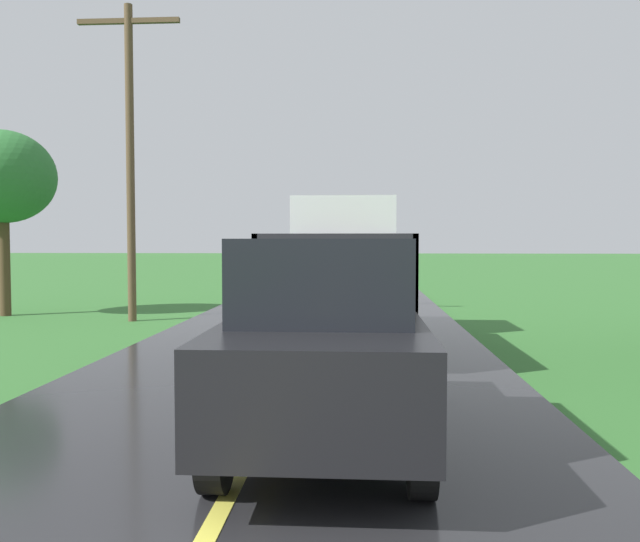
% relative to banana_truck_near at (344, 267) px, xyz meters
% --- Properties ---
extents(banana_truck_near, '(2.38, 5.82, 2.80)m').
position_rel_banana_truck_near_xyz_m(banana_truck_near, '(0.00, 0.00, 0.00)').
color(banana_truck_near, '#2D2D30').
rests_on(banana_truck_near, road_surface).
extents(utility_pole_roadside, '(2.51, 0.20, 7.69)m').
position_rel_banana_truck_near_xyz_m(utility_pole_roadside, '(-5.30, 2.88, 2.73)').
color(utility_pole_roadside, brown).
rests_on(utility_pole_roadside, ground).
extents(roadside_tree_near_left, '(2.70, 2.70, 4.88)m').
position_rel_banana_truck_near_xyz_m(roadside_tree_near_left, '(-9.06, 3.79, 2.16)').
color(roadside_tree_near_left, '#4C3823').
rests_on(roadside_tree_near_left, ground).
extents(following_car, '(1.74, 4.10, 1.92)m').
position_rel_banana_truck_near_xyz_m(following_car, '(0.02, -6.68, -0.40)').
color(following_car, black).
rests_on(following_car, road_surface).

